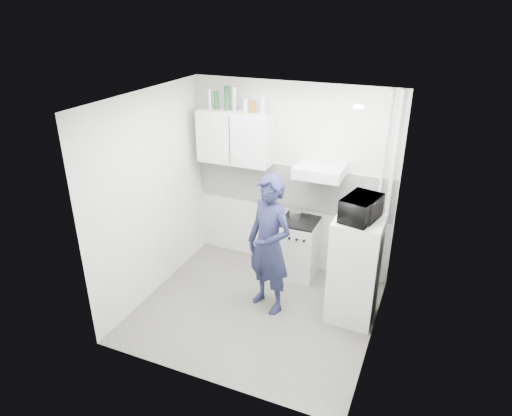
% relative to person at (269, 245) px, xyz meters
% --- Properties ---
extents(floor, '(2.80, 2.80, 0.00)m').
position_rel_person_xyz_m(floor, '(-0.11, -0.16, -0.87)').
color(floor, '#615E54').
rests_on(floor, ground).
extents(ceiling, '(2.80, 2.80, 0.00)m').
position_rel_person_xyz_m(ceiling, '(-0.11, -0.16, 1.73)').
color(ceiling, white).
rests_on(ceiling, wall_back).
extents(wall_back, '(2.80, 0.00, 2.80)m').
position_rel_person_xyz_m(wall_back, '(-0.11, 1.09, 0.43)').
color(wall_back, silver).
rests_on(wall_back, floor).
extents(wall_left, '(0.00, 2.60, 2.60)m').
position_rel_person_xyz_m(wall_left, '(-1.51, -0.16, 0.43)').
color(wall_left, silver).
rests_on(wall_left, floor).
extents(wall_right, '(0.00, 2.60, 2.60)m').
position_rel_person_xyz_m(wall_right, '(1.29, -0.16, 0.43)').
color(wall_right, silver).
rests_on(wall_right, floor).
extents(person, '(0.75, 0.63, 1.74)m').
position_rel_person_xyz_m(person, '(0.00, 0.00, 0.00)').
color(person, '#1B1E3C').
rests_on(person, floor).
extents(stove, '(0.50, 0.50, 0.80)m').
position_rel_person_xyz_m(stove, '(0.10, 0.84, -0.47)').
color(stove, silver).
rests_on(stove, floor).
extents(fridge, '(0.54, 0.54, 1.30)m').
position_rel_person_xyz_m(fridge, '(0.99, 0.20, -0.22)').
color(fridge, white).
rests_on(fridge, floor).
extents(stove_top, '(0.48, 0.48, 0.03)m').
position_rel_person_xyz_m(stove_top, '(0.10, 0.84, -0.05)').
color(stove_top, black).
rests_on(stove_top, stove).
extents(saucepan, '(0.16, 0.16, 0.09)m').
position_rel_person_xyz_m(saucepan, '(0.02, 0.92, 0.01)').
color(saucepan, silver).
rests_on(saucepan, stove_top).
extents(microwave, '(0.55, 0.43, 0.27)m').
position_rel_person_xyz_m(microwave, '(0.99, 0.20, 0.57)').
color(microwave, black).
rests_on(microwave, fridge).
extents(bottle_a, '(0.06, 0.06, 0.26)m').
position_rel_person_xyz_m(bottle_a, '(-1.22, 0.92, 1.46)').
color(bottle_a, silver).
rests_on(bottle_a, upper_cabinet).
extents(bottle_b, '(0.06, 0.06, 0.23)m').
position_rel_person_xyz_m(bottle_b, '(-1.12, 0.92, 1.44)').
color(bottle_b, '#144C1E').
rests_on(bottle_b, upper_cabinet).
extents(bottle_c, '(0.07, 0.07, 0.31)m').
position_rel_person_xyz_m(bottle_c, '(-0.97, 0.92, 1.48)').
color(bottle_c, '#144C1E').
rests_on(bottle_c, upper_cabinet).
extents(bottle_d, '(0.07, 0.07, 0.31)m').
position_rel_person_xyz_m(bottle_d, '(-0.86, 0.92, 1.48)').
color(bottle_d, silver).
rests_on(bottle_d, upper_cabinet).
extents(canister_a, '(0.07, 0.07, 0.17)m').
position_rel_person_xyz_m(canister_a, '(-0.70, 0.92, 1.42)').
color(canister_a, '#B2B7BC').
rests_on(canister_a, upper_cabinet).
extents(canister_b, '(0.08, 0.08, 0.14)m').
position_rel_person_xyz_m(canister_b, '(-0.60, 0.92, 1.40)').
color(canister_b, brown).
rests_on(canister_b, upper_cabinet).
extents(bottle_e, '(0.06, 0.06, 0.24)m').
position_rel_person_xyz_m(bottle_e, '(-0.47, 0.92, 1.45)').
color(bottle_e, '#B2B7BC').
rests_on(bottle_e, upper_cabinet).
extents(upper_cabinet, '(1.00, 0.35, 0.70)m').
position_rel_person_xyz_m(upper_cabinet, '(-0.86, 0.92, 0.98)').
color(upper_cabinet, white).
rests_on(upper_cabinet, wall_back).
extents(range_hood, '(0.60, 0.50, 0.14)m').
position_rel_person_xyz_m(range_hood, '(0.34, 0.84, 0.70)').
color(range_hood, silver).
rests_on(range_hood, wall_back).
extents(backsplash, '(2.74, 0.03, 0.60)m').
position_rel_person_xyz_m(backsplash, '(-0.11, 1.08, 0.33)').
color(backsplash, white).
rests_on(backsplash, wall_back).
extents(pipe_a, '(0.05, 0.05, 2.60)m').
position_rel_person_xyz_m(pipe_a, '(1.19, 1.01, 0.43)').
color(pipe_a, silver).
rests_on(pipe_a, floor).
extents(pipe_b, '(0.04, 0.04, 2.60)m').
position_rel_person_xyz_m(pipe_b, '(1.07, 1.01, 0.43)').
color(pipe_b, silver).
rests_on(pipe_b, floor).
extents(ceiling_spot_fixture, '(0.10, 0.10, 0.02)m').
position_rel_person_xyz_m(ceiling_spot_fixture, '(0.89, 0.04, 1.70)').
color(ceiling_spot_fixture, white).
rests_on(ceiling_spot_fixture, ceiling).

